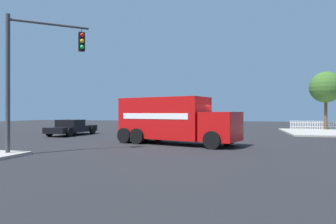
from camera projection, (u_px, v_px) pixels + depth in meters
The scene contains 6 objects.
ground_plane at pixel (198, 143), 19.37m from camera, with size 100.00×100.00×0.00m, color black.
delivery_truck at pixel (173, 120), 18.82m from camera, with size 8.12×4.81×2.97m.
traffic_light_primary at pixel (34, 64), 14.21m from camera, with size 3.03×2.46×6.50m.
pickup_black at pixel (72, 127), 26.06m from camera, with size 2.53×5.32×1.38m.
picket_fence_run at pixel (327, 125), 33.04m from camera, with size 7.84×0.05×0.95m.
shade_tree_near at pixel (326, 87), 32.60m from camera, with size 3.45×3.45×6.43m.
Camera 1 is at (-2.71, 19.28, 2.02)m, focal length 31.47 mm.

